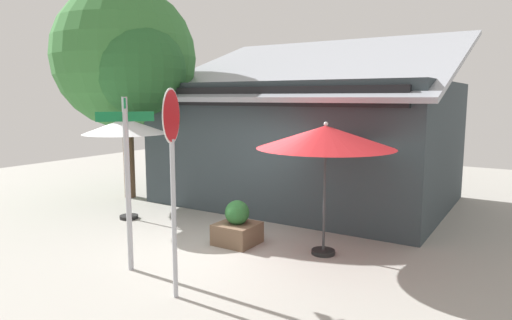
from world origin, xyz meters
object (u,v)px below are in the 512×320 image
at_px(patio_umbrella_ivory_left, 125,127).
at_px(sidewalk_planter, 237,227).
at_px(street_sign_post, 127,165).
at_px(shade_tree, 128,60).
at_px(stop_sign, 172,154).
at_px(patio_umbrella_crimson_center, 326,138).

xyz_separation_m(patio_umbrella_ivory_left, sidewalk_planter, (3.30, -0.16, -1.87)).
distance_m(street_sign_post, shade_tree, 6.04).
xyz_separation_m(stop_sign, patio_umbrella_ivory_left, (-3.92, 2.65, 0.10)).
xyz_separation_m(patio_umbrella_ivory_left, shade_tree, (-1.60, 1.60, 1.73)).
bearing_deg(street_sign_post, stop_sign, -16.20).
bearing_deg(street_sign_post, patio_umbrella_crimson_center, 44.82).
xyz_separation_m(patio_umbrella_crimson_center, sidewalk_planter, (-1.71, -0.35, -1.84)).
bearing_deg(shade_tree, patio_umbrella_crimson_center, -11.95).
height_order(patio_umbrella_crimson_center, sidewalk_planter, patio_umbrella_crimson_center).
relative_size(street_sign_post, sidewalk_planter, 3.31).
relative_size(stop_sign, patio_umbrella_crimson_center, 1.20).
relative_size(shade_tree, sidewalk_planter, 6.82).
bearing_deg(patio_umbrella_crimson_center, street_sign_post, -135.18).
relative_size(stop_sign, patio_umbrella_ivory_left, 1.22).
height_order(patio_umbrella_ivory_left, sidewalk_planter, patio_umbrella_ivory_left).
relative_size(patio_umbrella_ivory_left, shade_tree, 0.41).
height_order(patio_umbrella_ivory_left, shade_tree, shade_tree).
bearing_deg(patio_umbrella_ivory_left, stop_sign, -34.11).
bearing_deg(sidewalk_planter, street_sign_post, -109.85).
bearing_deg(patio_umbrella_crimson_center, patio_umbrella_ivory_left, -177.74).
relative_size(street_sign_post, shade_tree, 0.49).
xyz_separation_m(street_sign_post, sidewalk_planter, (0.76, 2.10, -1.47)).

